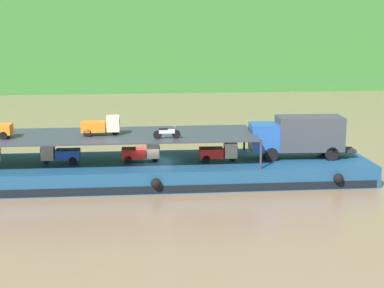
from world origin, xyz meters
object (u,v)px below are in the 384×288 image
(mini_truck_upper_mid, at_px, (101,126))
(mini_truck_lower_mid, at_px, (141,152))
(cargo_barge, at_px, (154,171))
(mini_truck_lower_aft, at_px, (60,154))
(covered_lorry, at_px, (299,135))
(mini_truck_lower_fore, at_px, (219,152))
(motorcycle_upper_port, at_px, (167,133))

(mini_truck_upper_mid, bearing_deg, mini_truck_lower_mid, 0.37)
(cargo_barge, height_order, mini_truck_upper_mid, mini_truck_upper_mid)
(mini_truck_lower_aft, bearing_deg, cargo_barge, -0.31)
(covered_lorry, height_order, mini_truck_upper_mid, mini_truck_upper_mid)
(mini_truck_upper_mid, bearing_deg, mini_truck_lower_fore, -3.07)
(covered_lorry, distance_m, motorcycle_upper_port, 10.11)
(cargo_barge, height_order, covered_lorry, covered_lorry)
(covered_lorry, height_order, mini_truck_lower_aft, covered_lorry)
(mini_truck_lower_mid, bearing_deg, mini_truck_lower_fore, -4.79)
(cargo_barge, relative_size, mini_truck_upper_mid, 11.46)
(mini_truck_lower_mid, relative_size, mini_truck_lower_fore, 0.99)
(mini_truck_lower_mid, bearing_deg, covered_lorry, 0.29)
(mini_truck_upper_mid, height_order, motorcycle_upper_port, mini_truck_upper_mid)
(mini_truck_lower_aft, xyz_separation_m, mini_truck_upper_mid, (2.99, -0.11, 2.00))
(mini_truck_lower_fore, bearing_deg, covered_lorry, 5.00)
(motorcycle_upper_port, bearing_deg, covered_lorry, 10.92)
(motorcycle_upper_port, bearing_deg, mini_truck_lower_mid, 133.02)
(mini_truck_lower_aft, height_order, mini_truck_lower_mid, same)
(covered_lorry, bearing_deg, cargo_barge, 180.00)
(cargo_barge, distance_m, covered_lorry, 11.03)
(covered_lorry, xyz_separation_m, mini_truck_lower_aft, (-17.44, 0.04, -1.00))
(covered_lorry, relative_size, mini_truck_upper_mid, 2.88)
(mini_truck_upper_mid, xyz_separation_m, motorcycle_upper_port, (4.54, -1.83, -0.26))
(covered_lorry, bearing_deg, mini_truck_upper_mid, -179.69)
(cargo_barge, xyz_separation_m, mini_truck_lower_aft, (-6.68, 0.04, 1.44))
(cargo_barge, distance_m, mini_truck_lower_mid, 1.69)
(cargo_barge, xyz_separation_m, mini_truck_upper_mid, (-3.69, -0.08, 3.44))
(covered_lorry, relative_size, mini_truck_lower_aft, 2.86)
(mini_truck_lower_fore, relative_size, motorcycle_upper_port, 1.46)
(covered_lorry, distance_m, mini_truck_lower_fore, 6.14)
(covered_lorry, distance_m, mini_truck_upper_mid, 14.48)
(cargo_barge, relative_size, mini_truck_lower_fore, 11.30)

